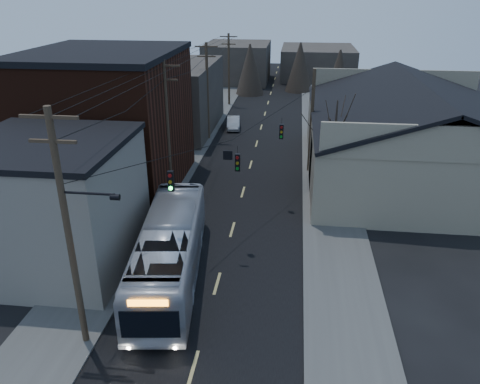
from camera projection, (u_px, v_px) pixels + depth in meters
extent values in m
cube|color=black|center=(255.00, 150.00, 44.55)|extent=(9.00, 110.00, 0.02)
cube|color=#474744|center=(188.00, 147.00, 45.24)|extent=(4.00, 110.00, 0.12)
cube|color=#474744|center=(324.00, 152.00, 43.82)|extent=(4.00, 110.00, 0.12)
cube|color=slate|center=(53.00, 207.00, 25.04)|extent=(8.00, 8.00, 7.00)
cube|color=black|center=(109.00, 124.00, 34.54)|extent=(10.00, 12.00, 10.00)
cube|color=#362F2B|center=(171.00, 97.00, 49.62)|extent=(9.00, 14.00, 7.00)
cube|color=#7B7359|center=(410.00, 147.00, 37.59)|extent=(16.00, 20.00, 5.00)
cube|color=black|center=(365.00, 98.00, 36.49)|extent=(8.16, 20.60, 2.86)
cube|color=black|center=(472.00, 101.00, 35.62)|extent=(8.16, 20.60, 2.86)
cube|color=#362F2B|center=(238.00, 62.00, 75.79)|extent=(10.00, 12.00, 6.00)
cube|color=#362F2B|center=(317.00, 62.00, 79.12)|extent=(12.00, 14.00, 5.00)
cone|color=black|center=(334.00, 150.00, 33.31)|extent=(0.40, 0.40, 7.20)
cylinder|color=#382B1E|center=(69.00, 237.00, 18.45)|extent=(0.28, 0.28, 10.50)
cube|color=#382B1E|center=(49.00, 117.00, 16.49)|extent=(2.20, 0.12, 0.12)
cylinder|color=#382B1E|center=(168.00, 134.00, 32.18)|extent=(0.28, 0.28, 10.00)
cube|color=#382B1E|center=(163.00, 66.00, 30.32)|extent=(2.20, 0.12, 0.12)
cylinder|color=#382B1E|center=(207.00, 93.00, 45.91)|extent=(0.28, 0.28, 9.50)
cube|color=#382B1E|center=(206.00, 47.00, 44.15)|extent=(2.20, 0.12, 0.12)
cylinder|color=#382B1E|center=(229.00, 70.00, 59.63)|extent=(0.28, 0.28, 9.00)
cube|color=#382B1E|center=(229.00, 37.00, 57.98)|extent=(2.20, 0.12, 0.12)
cylinder|color=#382B1E|center=(311.00, 122.00, 37.75)|extent=(0.28, 0.28, 8.50)
cube|color=black|center=(171.00, 181.00, 21.93)|extent=(0.28, 0.20, 1.00)
cube|color=black|center=(238.00, 162.00, 25.98)|extent=(0.28, 0.20, 1.00)
cube|color=black|center=(281.00, 132.00, 31.15)|extent=(0.28, 0.20, 1.00)
imported|color=#ABAEB7|center=(170.00, 250.00, 24.45)|extent=(4.25, 12.29, 3.35)
imported|color=#B0B3B8|center=(233.00, 123.00, 51.10)|extent=(1.80, 4.01, 1.28)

